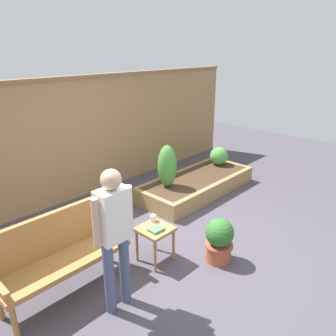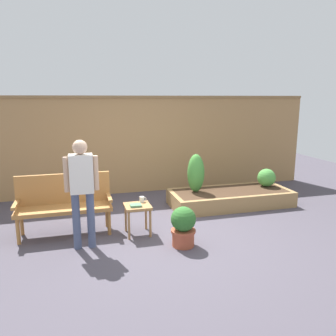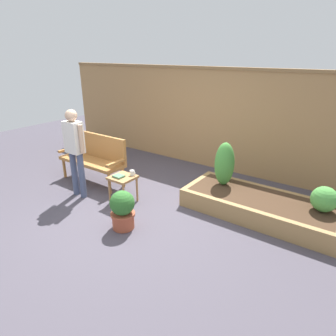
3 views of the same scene
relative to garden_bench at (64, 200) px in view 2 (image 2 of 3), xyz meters
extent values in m
plane|color=#47424C|center=(1.46, -0.53, -0.54)|extent=(14.00, 14.00, 0.00)
cube|color=#A37A4C|center=(1.46, 2.07, 0.51)|extent=(8.40, 0.10, 2.10)
cube|color=olive|center=(1.46, 2.07, 1.59)|extent=(8.40, 0.14, 0.06)
cylinder|color=#A87038|center=(0.66, 0.08, -0.34)|extent=(0.06, 0.06, 0.40)
cylinder|color=#A87038|center=(0.66, -0.28, -0.34)|extent=(0.06, 0.06, 0.40)
cylinder|color=#A87038|center=(-0.66, 0.08, -0.34)|extent=(0.06, 0.06, 0.40)
cylinder|color=#A87038|center=(-0.66, -0.28, -0.34)|extent=(0.06, 0.06, 0.40)
cube|color=#A87038|center=(0.00, -0.10, -0.11)|extent=(1.44, 0.48, 0.06)
cube|color=#A87038|center=(0.00, 0.11, 0.16)|extent=(1.44, 0.06, 0.48)
cube|color=#A87038|center=(-0.69, -0.10, 0.02)|extent=(0.06, 0.48, 0.04)
cube|color=#A87038|center=(0.69, -0.10, 0.02)|extent=(0.06, 0.48, 0.04)
cylinder|color=#9E7042|center=(1.26, -0.20, -0.32)|extent=(0.04, 0.04, 0.44)
cylinder|color=#9E7042|center=(1.26, -0.53, -0.32)|extent=(0.04, 0.04, 0.44)
cylinder|color=#9E7042|center=(0.93, -0.20, -0.32)|extent=(0.04, 0.04, 0.44)
cylinder|color=#9E7042|center=(0.93, -0.53, -0.32)|extent=(0.04, 0.04, 0.44)
cube|color=#9E7042|center=(1.10, -0.37, -0.08)|extent=(0.40, 0.40, 0.04)
cylinder|color=silver|center=(1.19, -0.23, -0.02)|extent=(0.08, 0.08, 0.09)
torus|color=silver|center=(1.24, -0.23, -0.02)|extent=(0.06, 0.01, 0.06)
cube|color=#4C7A56|center=(1.06, -0.42, -0.05)|extent=(0.18, 0.15, 0.03)
cylinder|color=#A84C33|center=(1.66, -0.96, -0.44)|extent=(0.32, 0.32, 0.21)
cylinder|color=#A84C33|center=(1.66, -0.96, -0.32)|extent=(0.36, 0.36, 0.04)
sphere|color=#2D6628|center=(1.66, -0.96, -0.14)|extent=(0.36, 0.36, 0.36)
cube|color=#997547|center=(3.15, 0.13, -0.39)|extent=(2.40, 0.09, 0.30)
cube|color=#997547|center=(3.15, 1.04, -0.39)|extent=(2.40, 0.09, 0.30)
cube|color=#997547|center=(2.00, 0.59, -0.39)|extent=(0.09, 0.82, 0.30)
cube|color=#997547|center=(4.31, 0.59, -0.39)|extent=(0.09, 0.82, 0.30)
cube|color=#422D1E|center=(3.15, 0.59, -0.39)|extent=(2.22, 0.82, 0.30)
cylinder|color=brown|center=(2.45, 0.69, -0.21)|extent=(0.04, 0.04, 0.06)
ellipsoid|color=#428938|center=(2.45, 0.69, 0.13)|extent=(0.33, 0.33, 0.75)
cylinder|color=brown|center=(4.01, 0.69, -0.21)|extent=(0.04, 0.04, 0.06)
sphere|color=#4C9942|center=(4.01, 0.69, -0.06)|extent=(0.37, 0.37, 0.37)
cylinder|color=#475170|center=(0.37, -0.64, -0.13)|extent=(0.11, 0.11, 0.82)
cylinder|color=#475170|center=(0.17, -0.64, -0.13)|extent=(0.11, 0.11, 0.82)
cube|color=silver|center=(0.27, -0.64, 0.55)|extent=(0.32, 0.20, 0.54)
cylinder|color=tan|center=(0.47, -0.64, 0.55)|extent=(0.07, 0.07, 0.49)
cylinder|color=tan|center=(0.07, -0.64, 0.55)|extent=(0.07, 0.07, 0.49)
sphere|color=tan|center=(0.27, -0.64, 0.92)|extent=(0.20, 0.20, 0.20)
camera|label=1|loc=(-1.38, -2.92, 2.06)|focal=34.83mm
camera|label=2|loc=(0.23, -5.29, 1.57)|focal=35.85mm
camera|label=3|loc=(4.40, -3.65, 1.89)|focal=31.76mm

